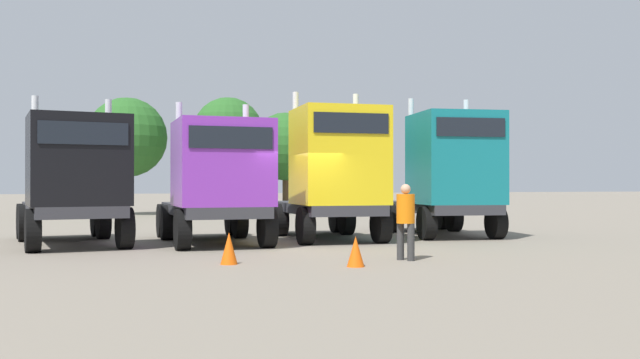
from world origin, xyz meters
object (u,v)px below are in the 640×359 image
object	(u,v)px
semi_truck_purple	(218,180)
traffic_cone_near	(356,251)
visitor_in_hivis	(406,216)
semi_truck_yellow	(334,172)
semi_truck_black	(75,180)
semi_truck_teal	(449,173)
traffic_cone_mid	(229,248)

from	to	relation	value
semi_truck_purple	traffic_cone_near	size ratio (longest dim) A/B	9.46
visitor_in_hivis	traffic_cone_near	distance (m)	1.79
visitor_in_hivis	semi_truck_purple	bearing A→B (deg)	-86.00
semi_truck_yellow	visitor_in_hivis	size ratio (longest dim) A/B	3.47
semi_truck_yellow	visitor_in_hivis	world-z (taller)	semi_truck_yellow
visitor_in_hivis	traffic_cone_near	xyz separation A→B (m)	(-1.46, -0.81, -0.66)
semi_truck_black	semi_truck_purple	size ratio (longest dim) A/B	1.07
semi_truck_yellow	semi_truck_teal	distance (m)	3.99
semi_truck_purple	traffic_cone_near	distance (m)	6.22
semi_truck_purple	traffic_cone_near	xyz separation A→B (m)	(1.90, -5.74, -1.47)
visitor_in_hivis	traffic_cone_mid	world-z (taller)	visitor_in_hivis
semi_truck_teal	traffic_cone_near	xyz separation A→B (m)	(-5.54, -6.62, -1.71)
semi_truck_black	visitor_in_hivis	size ratio (longest dim) A/B	3.76
semi_truck_purple	visitor_in_hivis	xyz separation A→B (m)	(3.35, -4.94, -0.81)
traffic_cone_near	traffic_cone_mid	size ratio (longest dim) A/B	0.92
semi_truck_teal	traffic_cone_near	size ratio (longest dim) A/B	9.75
visitor_in_hivis	semi_truck_yellow	bearing A→B (deg)	-121.34
traffic_cone_near	semi_truck_purple	bearing A→B (deg)	108.27
traffic_cone_mid	semi_truck_black	bearing A→B (deg)	121.81
traffic_cone_near	visitor_in_hivis	bearing A→B (deg)	28.90
visitor_in_hivis	traffic_cone_mid	distance (m)	3.91
semi_truck_yellow	visitor_in_hivis	xyz separation A→B (m)	(-0.11, -5.37, -1.04)
semi_truck_black	traffic_cone_mid	world-z (taller)	semi_truck_black
visitor_in_hivis	semi_truck_teal	bearing A→B (deg)	-155.22
semi_truck_teal	traffic_cone_mid	bearing A→B (deg)	-48.87
semi_truck_teal	visitor_in_hivis	bearing A→B (deg)	-28.39
semi_truck_purple	semi_truck_teal	xyz separation A→B (m)	(7.43, 0.88, 0.24)
semi_truck_teal	traffic_cone_mid	distance (m)	9.75
semi_truck_yellow	traffic_cone_mid	xyz separation A→B (m)	(-3.94, -4.99, -1.67)
semi_truck_purple	semi_truck_teal	size ratio (longest dim) A/B	0.97
semi_truck_yellow	visitor_in_hivis	bearing A→B (deg)	1.13
semi_truck_purple	semi_truck_teal	world-z (taller)	semi_truck_teal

